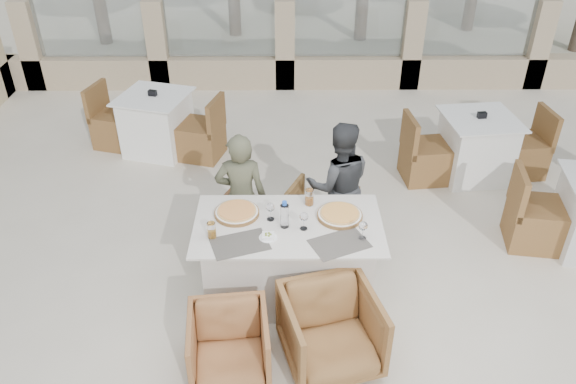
{
  "coord_description": "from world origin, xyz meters",
  "views": [
    {
      "loc": [
        -0.01,
        -3.84,
        3.6
      ],
      "look_at": [
        0.02,
        0.27,
        0.9
      ],
      "focal_mm": 35.0,
      "sensor_mm": 36.0,
      "label": 1
    }
  ],
  "objects_px": {
    "armchair_near_right": "(331,331)",
    "diner_left": "(241,197)",
    "beer_glass_left": "(212,230)",
    "diner_right": "(339,185)",
    "olive_dish": "(268,236)",
    "pizza_left": "(237,212)",
    "bg_table_b": "(475,147)",
    "armchair_far_left": "(253,220)",
    "bg_table_a": "(157,124)",
    "pizza_right": "(340,215)",
    "armchair_far_right": "(318,218)",
    "dining_table": "(288,259)",
    "beer_glass_right": "(309,197)",
    "wine_glass_corner": "(363,229)",
    "water_bottle": "(285,214)",
    "wine_glass_near": "(304,220)",
    "armchair_near_left": "(229,346)",
    "wine_glass_centre": "(271,211)"
  },
  "relations": [
    {
      "from": "water_bottle",
      "to": "armchair_near_left",
      "type": "relative_size",
      "value": 0.41
    },
    {
      "from": "water_bottle",
      "to": "armchair_far_left",
      "type": "bearing_deg",
      "value": 112.34
    },
    {
      "from": "pizza_left",
      "to": "beer_glass_right",
      "type": "relative_size",
      "value": 2.55
    },
    {
      "from": "olive_dish",
      "to": "bg_table_a",
      "type": "bearing_deg",
      "value": 117.53
    },
    {
      "from": "water_bottle",
      "to": "armchair_far_left",
      "type": "distance_m",
      "value": 1.04
    },
    {
      "from": "dining_table",
      "to": "armchair_near_left",
      "type": "xyz_separation_m",
      "value": [
        -0.46,
        -0.89,
        -0.1
      ]
    },
    {
      "from": "wine_glass_near",
      "to": "diner_right",
      "type": "xyz_separation_m",
      "value": [
        0.37,
        0.83,
        -0.2
      ]
    },
    {
      "from": "diner_left",
      "to": "bg_table_b",
      "type": "distance_m",
      "value": 3.07
    },
    {
      "from": "olive_dish",
      "to": "diner_left",
      "type": "height_order",
      "value": "diner_left"
    },
    {
      "from": "olive_dish",
      "to": "diner_left",
      "type": "relative_size",
      "value": 0.08
    },
    {
      "from": "wine_glass_near",
      "to": "armchair_near_left",
      "type": "relative_size",
      "value": 0.3
    },
    {
      "from": "pizza_right",
      "to": "olive_dish",
      "type": "xyz_separation_m",
      "value": [
        -0.61,
        -0.29,
        -0.0
      ]
    },
    {
      "from": "olive_dish",
      "to": "armchair_near_right",
      "type": "relative_size",
      "value": 0.15
    },
    {
      "from": "olive_dish",
      "to": "bg_table_b",
      "type": "xyz_separation_m",
      "value": [
        2.41,
        2.23,
        -0.41
      ]
    },
    {
      "from": "wine_glass_near",
      "to": "bg_table_b",
      "type": "height_order",
      "value": "wine_glass_near"
    },
    {
      "from": "pizza_right",
      "to": "armchair_far_right",
      "type": "xyz_separation_m",
      "value": [
        -0.14,
        0.63,
        -0.49
      ]
    },
    {
      "from": "olive_dish",
      "to": "bg_table_a",
      "type": "height_order",
      "value": "olive_dish"
    },
    {
      "from": "pizza_right",
      "to": "armchair_near_left",
      "type": "bearing_deg",
      "value": -132.19
    },
    {
      "from": "olive_dish",
      "to": "wine_glass_near",
      "type": "bearing_deg",
      "value": 22.37
    },
    {
      "from": "water_bottle",
      "to": "dining_table",
      "type": "bearing_deg",
      "value": 42.81
    },
    {
      "from": "armchair_near_right",
      "to": "diner_left",
      "type": "xyz_separation_m",
      "value": [
        -0.76,
        1.37,
        0.33
      ]
    },
    {
      "from": "wine_glass_centre",
      "to": "pizza_right",
      "type": "bearing_deg",
      "value": 3.09
    },
    {
      "from": "beer_glass_right",
      "to": "armchair_near_right",
      "type": "height_order",
      "value": "beer_glass_right"
    },
    {
      "from": "pizza_left",
      "to": "armchair_far_left",
      "type": "xyz_separation_m",
      "value": [
        0.09,
        0.6,
        -0.52
      ]
    },
    {
      "from": "water_bottle",
      "to": "armchair_near_right",
      "type": "height_order",
      "value": "water_bottle"
    },
    {
      "from": "bg_table_b",
      "to": "armchair_near_left",
      "type": "bearing_deg",
      "value": -138.78
    },
    {
      "from": "armchair_near_right",
      "to": "diner_left",
      "type": "relative_size",
      "value": 0.55
    },
    {
      "from": "wine_glass_near",
      "to": "wine_glass_corner",
      "type": "relative_size",
      "value": 1.0
    },
    {
      "from": "pizza_left",
      "to": "diner_right",
      "type": "distance_m",
      "value": 1.14
    },
    {
      "from": "beer_glass_left",
      "to": "diner_right",
      "type": "xyz_separation_m",
      "value": [
        1.12,
        0.94,
        -0.18
      ]
    },
    {
      "from": "armchair_near_left",
      "to": "wine_glass_near",
      "type": "bearing_deg",
      "value": 48.81
    },
    {
      "from": "dining_table",
      "to": "bg_table_a",
      "type": "height_order",
      "value": "same"
    },
    {
      "from": "armchair_far_left",
      "to": "pizza_right",
      "type": "bearing_deg",
      "value": 164.67
    },
    {
      "from": "pizza_left",
      "to": "olive_dish",
      "type": "bearing_deg",
      "value": -50.03
    },
    {
      "from": "armchair_far_right",
      "to": "bg_table_b",
      "type": "distance_m",
      "value": 2.34
    },
    {
      "from": "diner_right",
      "to": "beer_glass_left",
      "type": "bearing_deg",
      "value": 36.66
    },
    {
      "from": "pizza_right",
      "to": "wine_glass_corner",
      "type": "bearing_deg",
      "value": -62.06
    },
    {
      "from": "armchair_far_left",
      "to": "olive_dish",
      "type": "bearing_deg",
      "value": 124.94
    },
    {
      "from": "dining_table",
      "to": "bg_table_a",
      "type": "distance_m",
      "value": 3.18
    },
    {
      "from": "dining_table",
      "to": "bg_table_a",
      "type": "xyz_separation_m",
      "value": [
        -1.67,
        2.7,
        0.0
      ]
    },
    {
      "from": "beer_glass_right",
      "to": "wine_glass_centre",
      "type": "bearing_deg",
      "value": -146.13
    },
    {
      "from": "wine_glass_corner",
      "to": "bg_table_a",
      "type": "bearing_deg",
      "value": 128.12
    },
    {
      "from": "beer_glass_left",
      "to": "armchair_far_right",
      "type": "distance_m",
      "value": 1.41
    },
    {
      "from": "dining_table",
      "to": "armchair_far_left",
      "type": "height_order",
      "value": "dining_table"
    },
    {
      "from": "water_bottle",
      "to": "diner_left",
      "type": "height_order",
      "value": "diner_left"
    },
    {
      "from": "water_bottle",
      "to": "wine_glass_corner",
      "type": "relative_size",
      "value": 1.37
    },
    {
      "from": "beer_glass_right",
      "to": "diner_right",
      "type": "relative_size",
      "value": 0.11
    },
    {
      "from": "wine_glass_corner",
      "to": "diner_right",
      "type": "relative_size",
      "value": 0.14
    },
    {
      "from": "dining_table",
      "to": "bg_table_b",
      "type": "bearing_deg",
      "value": 42.31
    },
    {
      "from": "armchair_far_left",
      "to": "water_bottle",
      "type": "bearing_deg",
      "value": 136.11
    }
  ]
}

